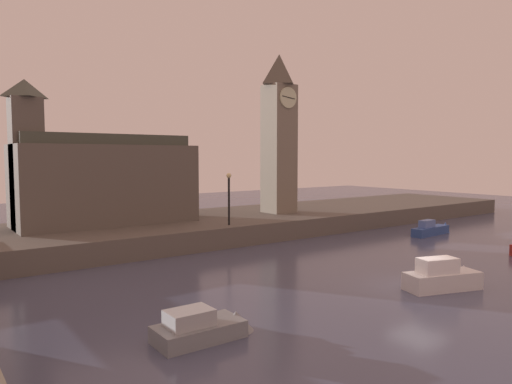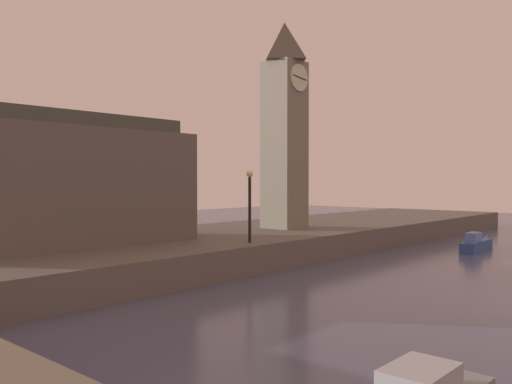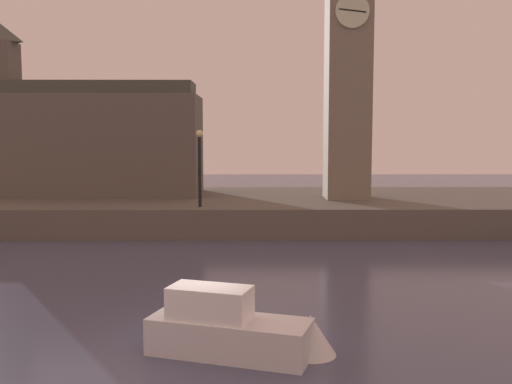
# 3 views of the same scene
# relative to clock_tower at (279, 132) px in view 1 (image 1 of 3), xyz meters

# --- Properties ---
(ground_plane) EXTENTS (120.00, 120.00, 0.00)m
(ground_plane) POSITION_rel_clock_tower_xyz_m (-6.72, -19.21, -8.75)
(ground_plane) COLOR #474C66
(far_embankment) EXTENTS (70.00, 12.00, 1.50)m
(far_embankment) POSITION_rel_clock_tower_xyz_m (-6.72, 0.79, -8.00)
(far_embankment) COLOR #5B544C
(far_embankment) RESTS_ON ground
(clock_tower) EXTENTS (2.62, 2.65, 14.04)m
(clock_tower) POSITION_rel_clock_tower_xyz_m (0.00, 0.00, 0.00)
(clock_tower) COLOR slate
(clock_tower) RESTS_ON far_embankment
(parliament_hall) EXTENTS (12.89, 5.28, 10.22)m
(parliament_hall) POSITION_rel_clock_tower_xyz_m (-15.35, 2.15, -3.90)
(parliament_hall) COLOR #5B544C
(parliament_hall) RESTS_ON far_embankment
(streetlamp) EXTENTS (0.36, 0.36, 3.82)m
(streetlamp) POSITION_rel_clock_tower_xyz_m (-7.93, -3.98, -4.86)
(streetlamp) COLOR black
(streetlamp) RESTS_ON far_embankment
(boat_cruiser_grey) EXTENTS (3.90, 1.61, 1.24)m
(boat_cruiser_grey) POSITION_rel_clock_tower_xyz_m (-18.29, -18.54, -8.33)
(boat_cruiser_grey) COLOR gray
(boat_cruiser_grey) RESTS_ON ground
(boat_ferry_white) EXTENTS (4.67, 2.46, 1.63)m
(boat_ferry_white) POSITION_rel_clock_tower_xyz_m (-5.56, -19.99, -8.16)
(boat_ferry_white) COLOR silver
(boat_ferry_white) RESTS_ON ground
(boat_tour_blue) EXTENTS (4.85, 1.27, 1.46)m
(boat_tour_blue) POSITION_rel_clock_tower_xyz_m (8.40, -10.13, -8.30)
(boat_tour_blue) COLOR #2D4C93
(boat_tour_blue) RESTS_ON ground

